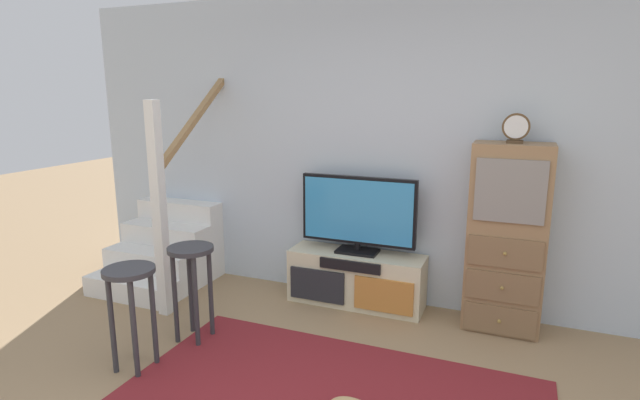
{
  "coord_description": "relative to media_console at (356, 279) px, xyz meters",
  "views": [
    {
      "loc": [
        0.97,
        -1.77,
        1.87
      ],
      "look_at": [
        -0.45,
        1.7,
        1.04
      ],
      "focal_mm": 27.89,
      "sensor_mm": 36.0,
      "label": 1
    }
  ],
  "objects": [
    {
      "name": "back_wall",
      "position": [
        0.3,
        0.27,
        1.11
      ],
      "size": [
        6.4,
        0.12,
        2.7
      ],
      "primitive_type": "cube",
      "color": "silver",
      "rests_on": "ground_plane"
    },
    {
      "name": "media_console",
      "position": [
        0.0,
        0.0,
        0.0
      ],
      "size": [
        1.2,
        0.38,
        0.48
      ],
      "color": "beige",
      "rests_on": "ground_plane"
    },
    {
      "name": "television",
      "position": [
        -0.0,
        0.02,
        0.6
      ],
      "size": [
        1.02,
        0.22,
        0.68
      ],
      "color": "black",
      "rests_on": "media_console"
    },
    {
      "name": "side_cabinet",
      "position": [
        1.22,
        0.01,
        0.5
      ],
      "size": [
        0.58,
        0.38,
        1.49
      ],
      "color": "#93704C",
      "rests_on": "ground_plane"
    },
    {
      "name": "desk_clock",
      "position": [
        1.22,
        -0.0,
        1.36
      ],
      "size": [
        0.2,
        0.08,
        0.22
      ],
      "color": "#4C3823",
      "rests_on": "side_cabinet"
    },
    {
      "name": "staircase",
      "position": [
        -1.94,
        0.01,
        0.13
      ],
      "size": [
        1.0,
        1.36,
        2.2
      ],
      "color": "white",
      "rests_on": "ground_plane"
    },
    {
      "name": "bar_stool_near",
      "position": [
        -1.07,
        -1.57,
        0.3
      ],
      "size": [
        0.34,
        0.34,
        0.73
      ],
      "color": "#333338",
      "rests_on": "ground_plane"
    },
    {
      "name": "bar_stool_far",
      "position": [
        -0.95,
        -1.07,
        0.31
      ],
      "size": [
        0.34,
        0.34,
        0.74
      ],
      "color": "#333338",
      "rests_on": "ground_plane"
    }
  ]
}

